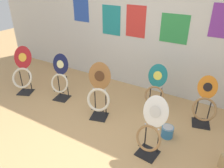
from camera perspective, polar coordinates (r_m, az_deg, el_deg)
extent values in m
plane|color=tan|center=(3.36, -8.09, -15.55)|extent=(14.00, 14.00, 0.00)
cube|color=silver|center=(4.39, 8.58, 14.51)|extent=(8.00, 0.06, 2.60)
cube|color=teal|center=(4.68, -0.20, 16.28)|extent=(0.43, 0.01, 0.59)
cube|color=#2D8E47|center=(4.17, 15.96, 13.69)|extent=(0.51, 0.01, 0.52)
cube|color=purple|center=(4.00, 27.16, 14.38)|extent=(0.39, 0.01, 0.54)
cube|color=red|center=(4.42, 6.22, 15.90)|extent=(0.41, 0.01, 0.61)
cube|color=#284CAD|center=(5.07, -8.17, 19.59)|extent=(0.41, 0.01, 0.67)
cube|color=black|center=(3.25, 9.23, -17.38)|extent=(0.31, 0.31, 0.01)
cylinder|color=black|center=(3.22, 8.70, -13.48)|extent=(0.02, 0.02, 0.35)
cylinder|color=black|center=(3.16, 11.91, -14.76)|extent=(0.02, 0.02, 0.35)
cylinder|color=black|center=(3.10, 8.73, -16.33)|extent=(0.22, 0.04, 0.02)
torus|color=#9E7042|center=(3.04, 9.46, -13.74)|extent=(0.38, 0.23, 0.33)
ellipsoid|color=white|center=(2.93, 11.32, -7.06)|extent=(0.37, 0.19, 0.42)
ellipsoid|color=silver|center=(2.91, 11.20, -7.12)|extent=(0.17, 0.07, 0.16)
sphere|color=silver|center=(3.03, 8.71, -10.26)|extent=(0.02, 0.02, 0.02)
sphere|color=silver|center=(2.97, 12.07, -11.55)|extent=(0.02, 0.02, 0.02)
cube|color=black|center=(4.08, 10.62, -6.78)|extent=(0.31, 0.31, 0.01)
cylinder|color=black|center=(4.05, 9.87, -3.16)|extent=(0.02, 0.02, 0.44)
cylinder|color=black|center=(4.02, 12.57, -3.71)|extent=(0.02, 0.02, 0.44)
cylinder|color=black|center=(3.92, 10.58, -5.17)|extent=(0.22, 0.05, 0.02)
torus|color=#9E7042|center=(3.89, 10.96, -3.01)|extent=(0.37, 0.24, 0.32)
ellipsoid|color=#197075|center=(3.86, 11.87, 2.16)|extent=(0.35, 0.19, 0.39)
ellipsoid|color=#EADB4C|center=(3.84, 11.84, 2.14)|extent=(0.16, 0.07, 0.15)
sphere|color=silver|center=(3.90, 10.09, -0.51)|extent=(0.02, 0.02, 0.02)
sphere|color=silver|center=(3.87, 12.71, -1.02)|extent=(0.02, 0.02, 0.02)
cube|color=black|center=(3.87, -3.34, -8.42)|extent=(0.35, 0.35, 0.01)
cylinder|color=black|center=(3.84, -4.41, -4.69)|extent=(0.02, 0.02, 0.44)
cylinder|color=black|center=(3.79, -1.60, -5.11)|extent=(0.02, 0.02, 0.44)
cylinder|color=black|center=(3.71, -3.78, -6.83)|extent=(0.22, 0.08, 0.02)
torus|color=beige|center=(3.66, -3.59, -4.14)|extent=(0.44, 0.29, 0.39)
ellipsoid|color=#936033|center=(3.56, -3.24, 2.12)|extent=(0.39, 0.21, 0.46)
ellipsoid|color=#4C2D19|center=(3.54, -3.31, 2.07)|extent=(0.17, 0.09, 0.17)
sphere|color=silver|center=(3.65, -4.91, -1.20)|extent=(0.02, 0.02, 0.02)
sphere|color=silver|center=(3.60, -1.78, -1.62)|extent=(0.02, 0.02, 0.02)
cube|color=black|center=(4.49, -12.92, -3.57)|extent=(0.33, 0.33, 0.01)
cylinder|color=black|center=(4.49, -13.70, -0.24)|extent=(0.02, 0.02, 0.45)
cylinder|color=black|center=(4.39, -11.54, -0.64)|extent=(0.02, 0.02, 0.45)
cylinder|color=black|center=(4.34, -13.70, -1.96)|extent=(0.22, 0.06, 0.02)
torus|color=beige|center=(4.31, -13.54, 0.20)|extent=(0.40, 0.24, 0.35)
ellipsoid|color=#141942|center=(4.25, -13.28, 5.06)|extent=(0.35, 0.17, 0.40)
ellipsoid|color=beige|center=(4.23, -13.38, 5.03)|extent=(0.15, 0.07, 0.15)
sphere|color=silver|center=(4.34, -14.34, 2.57)|extent=(0.02, 0.02, 0.02)
sphere|color=silver|center=(4.24, -12.27, 2.24)|extent=(0.02, 0.02, 0.02)
cube|color=black|center=(3.99, 22.14, -9.55)|extent=(0.34, 0.34, 0.01)
cylinder|color=black|center=(3.95, 21.15, -6.40)|extent=(0.02, 0.02, 0.37)
cylinder|color=black|center=(3.97, 23.96, -6.74)|extent=(0.02, 0.02, 0.37)
cylinder|color=black|center=(3.84, 22.61, -8.40)|extent=(0.22, 0.07, 0.02)
torus|color=#9E7042|center=(3.81, 22.97, -6.07)|extent=(0.43, 0.32, 0.34)
ellipsoid|color=orange|center=(3.79, 23.70, -0.73)|extent=(0.34, 0.23, 0.36)
ellipsoid|color=black|center=(3.77, 23.73, -0.75)|extent=(0.15, 0.09, 0.13)
sphere|color=silver|center=(3.80, 22.03, -3.34)|extent=(0.02, 0.02, 0.02)
sphere|color=silver|center=(3.82, 24.53, -3.66)|extent=(0.02, 0.02, 0.02)
cube|color=black|center=(4.92, -21.61, -1.99)|extent=(0.37, 0.37, 0.01)
cylinder|color=black|center=(4.94, -22.58, 0.81)|extent=(0.02, 0.02, 0.43)
cylinder|color=black|center=(4.85, -20.56, 0.69)|extent=(0.02, 0.02, 0.43)
cylinder|color=black|center=(4.78, -22.38, -0.62)|extent=(0.21, 0.11, 0.02)
torus|color=beige|center=(4.75, -22.43, 1.47)|extent=(0.49, 0.40, 0.38)
ellipsoid|color=#AD1E23|center=(4.76, -22.27, 6.47)|extent=(0.41, 0.31, 0.43)
ellipsoid|color=yellow|center=(4.74, -22.35, 6.46)|extent=(0.18, 0.13, 0.16)
sphere|color=silver|center=(4.82, -23.33, 3.76)|extent=(0.02, 0.02, 0.02)
sphere|color=silver|center=(4.72, -21.16, 3.69)|extent=(0.02, 0.02, 0.02)
cylinder|color=teal|center=(3.52, 14.25, -11.98)|extent=(0.18, 0.18, 0.18)
torus|color=silver|center=(3.47, 14.41, -10.93)|extent=(0.18, 0.18, 0.01)
cylinder|color=#B2B2B7|center=(3.46, 14.43, -10.83)|extent=(0.16, 0.16, 0.00)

